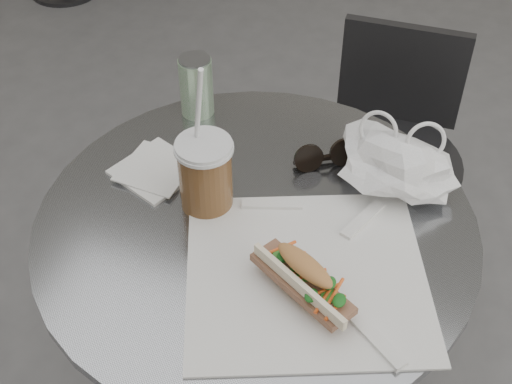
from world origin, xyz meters
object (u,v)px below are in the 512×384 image
(chair_far, at_px, (379,191))
(drink_can, at_px, (196,86))
(sunglasses, at_px, (326,156))
(cafe_table, at_px, (256,318))
(iced_coffee, at_px, (205,173))
(banh_mi, at_px, (303,279))

(chair_far, relative_size, drink_can, 5.88)
(sunglasses, bearing_deg, cafe_table, -145.90)
(sunglasses, bearing_deg, iced_coffee, -169.72)
(cafe_table, height_order, iced_coffee, iced_coffee)
(cafe_table, bearing_deg, banh_mi, -44.53)
(drink_can, bearing_deg, sunglasses, -12.56)
(iced_coffee, relative_size, sunglasses, 2.57)
(sunglasses, relative_size, drink_can, 0.90)
(cafe_table, bearing_deg, chair_far, 78.67)
(banh_mi, height_order, sunglasses, banh_mi)
(cafe_table, height_order, sunglasses, sunglasses)
(banh_mi, height_order, drink_can, drink_can)
(chair_far, bearing_deg, drink_can, 41.31)
(drink_can, bearing_deg, cafe_table, -48.20)
(chair_far, bearing_deg, cafe_table, 74.83)
(banh_mi, relative_size, iced_coffee, 0.82)
(chair_far, bearing_deg, sunglasses, 79.03)
(cafe_table, distance_m, banh_mi, 0.36)
(chair_far, distance_m, banh_mi, 0.84)
(iced_coffee, height_order, drink_can, iced_coffee)
(iced_coffee, height_order, sunglasses, iced_coffee)
(banh_mi, distance_m, iced_coffee, 0.26)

